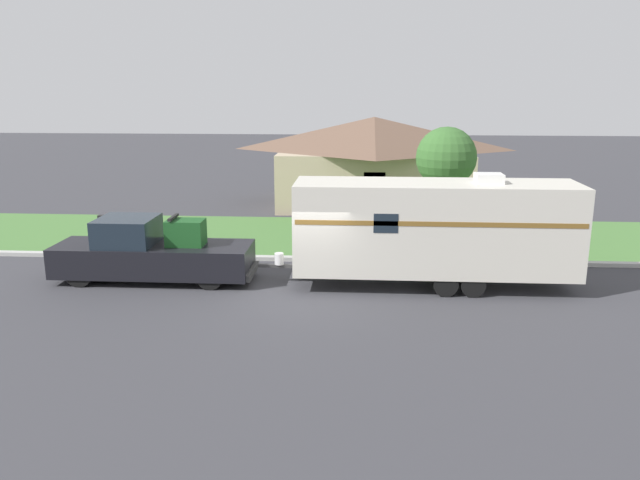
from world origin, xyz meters
TOP-DOWN VIEW (x-y plane):
  - ground_plane at (0.00, 0.00)m, footprint 120.00×120.00m
  - curb_strip at (0.00, 3.75)m, footprint 80.00×0.30m
  - lawn_strip at (0.00, 7.40)m, footprint 80.00×7.00m
  - house_across_street at (2.17, 14.62)m, footprint 10.10×6.93m
  - pickup_truck at (-5.01, 1.22)m, footprint 6.27×1.91m
  - travel_trailer at (3.80, 1.22)m, footprint 9.62×2.22m
  - mailbox at (-7.97, 4.82)m, footprint 0.48×0.20m
  - tree_in_yard at (4.87, 7.40)m, footprint 2.37×2.37m

SIDE VIEW (x-z plane):
  - ground_plane at x=0.00m, z-range 0.00..0.00m
  - lawn_strip at x=0.00m, z-range 0.00..0.03m
  - curb_strip at x=0.00m, z-range 0.00..0.14m
  - pickup_truck at x=-5.01m, z-range -0.16..1.92m
  - mailbox at x=-7.97m, z-range 0.35..1.67m
  - travel_trailer at x=3.80m, z-range 0.10..3.60m
  - house_across_street at x=2.17m, z-range 0.08..4.53m
  - tree_in_yard at x=4.87m, z-range 1.02..5.48m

